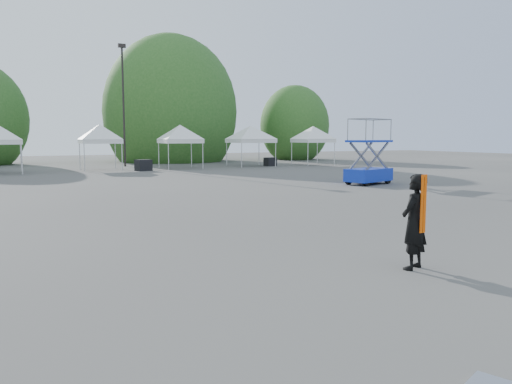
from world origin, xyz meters
name	(u,v)px	position (x,y,z in m)	size (l,w,h in m)	color
ground	(289,247)	(0.00, 0.00, 0.00)	(120.00, 120.00, 0.00)	#474442
light_pole_east	(123,98)	(3.00, 32.00, 5.52)	(0.60, 0.25, 9.80)	black
tree_mid_e	(171,112)	(9.00, 39.00, 4.84)	(5.12, 5.12, 7.79)	#382314
tree_far_e	(295,125)	(22.00, 37.00, 3.63)	(3.84, 3.84, 5.84)	#382314
tent_e	(100,128)	(0.50, 28.33, 3.06)	(3.94, 3.94, 3.88)	silver
tent_f	(180,128)	(6.32, 27.62, 3.06)	(4.06, 4.06, 3.88)	silver
tent_g	(251,129)	(12.45, 27.91, 3.06)	(4.58, 4.58, 3.88)	silver
tent_h	(313,129)	(18.02, 27.14, 3.06)	(4.04, 4.04, 3.88)	silver
man	(414,222)	(1.16, -2.56, 0.88)	(0.75, 0.64, 1.75)	black
scissor_lift	(369,151)	(11.02, 10.96, 1.67)	(2.84, 2.00, 3.32)	#0D39AC
crate_mid	(143,165)	(3.08, 26.10, 0.40)	(1.03, 0.80, 0.80)	black
crate_east	(270,162)	(14.03, 27.44, 0.35)	(0.90, 0.70, 0.70)	black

